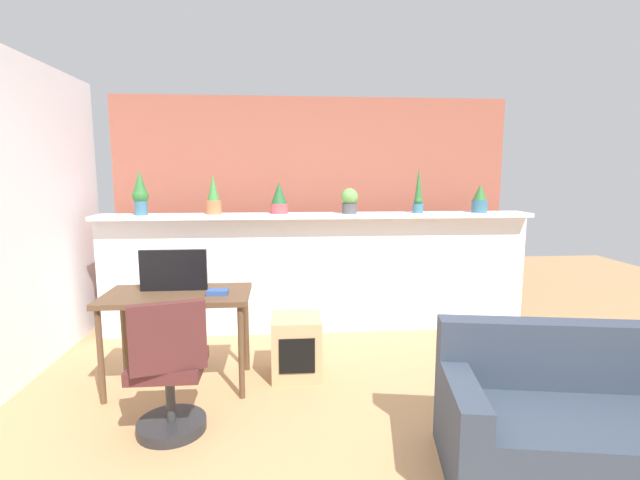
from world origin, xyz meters
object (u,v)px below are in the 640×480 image
object	(u,v)px
potted_plant_0	(140,193)
book_on_desk	(218,292)
potted_plant_1	(213,197)
side_cube_shelf	(296,347)
potted_plant_3	(349,200)
potted_plant_2	(279,198)
potted_plant_5	(480,199)
office_chair	(170,378)
desk	(178,304)
tv_monitor	(174,270)
potted_plant_4	(418,194)
couch	(589,428)

from	to	relation	value
potted_plant_0	book_on_desk	distance (m)	1.63
potted_plant_1	side_cube_shelf	bearing A→B (deg)	-53.48
potted_plant_0	side_cube_shelf	size ratio (longest dim) A/B	0.87
potted_plant_3	potted_plant_2	bearing A→B (deg)	174.88
potted_plant_2	side_cube_shelf	world-z (taller)	potted_plant_2
potted_plant_5	office_chair	xyz separation A→B (m)	(-2.78, -1.84, -1.00)
desk	office_chair	size ratio (longest dim) A/B	1.21
potted_plant_0	potted_plant_2	size ratio (longest dim) A/B	1.36
potted_plant_3	side_cube_shelf	distance (m)	1.63
potted_plant_1	tv_monitor	bearing A→B (deg)	-99.03
potted_plant_0	side_cube_shelf	distance (m)	2.17
desk	office_chair	distance (m)	0.77
potted_plant_5	book_on_desk	xyz separation A→B (m)	(-2.55, -1.20, -0.62)
potted_plant_0	potted_plant_2	distance (m)	1.35
potted_plant_1	side_cube_shelf	xyz separation A→B (m)	(0.78, -1.06, -1.17)
potted_plant_3	desk	bearing A→B (deg)	-143.31
potted_plant_3	potted_plant_4	xyz separation A→B (m)	(0.72, 0.04, 0.06)
side_cube_shelf	book_on_desk	world-z (taller)	book_on_desk
potted_plant_1	side_cube_shelf	world-z (taller)	potted_plant_1
desk	potted_plant_1	bearing A→B (deg)	83.39
potted_plant_2	book_on_desk	size ratio (longest dim) A/B	2.06
desk	couch	size ratio (longest dim) A/B	0.66
potted_plant_4	side_cube_shelf	xyz separation A→B (m)	(-1.30, -1.05, -1.19)
potted_plant_0	potted_plant_3	distance (m)	2.06
potted_plant_5	side_cube_shelf	xyz separation A→B (m)	(-1.96, -1.04, -1.14)
office_chair	couch	distance (m)	2.45
potted_plant_1	potted_plant_5	distance (m)	2.74
potted_plant_1	potted_plant_3	world-z (taller)	potted_plant_1
potted_plant_0	potted_plant_4	distance (m)	2.78
potted_plant_4	desk	distance (m)	2.62
potted_plant_5	tv_monitor	xyz separation A→B (m)	(-2.91, -1.05, -0.48)
tv_monitor	potted_plant_4	bearing A→B (deg)	25.37
potted_plant_1	potted_plant_3	size ratio (longest dim) A/B	1.52
potted_plant_2	office_chair	bearing A→B (deg)	-110.07
potted_plant_1	book_on_desk	size ratio (longest dim) A/B	2.53
side_cube_shelf	couch	bearing A→B (deg)	-42.02
potted_plant_1	book_on_desk	distance (m)	1.40
potted_plant_5	desk	world-z (taller)	potted_plant_5
book_on_desk	potted_plant_0	bearing A→B (deg)	126.79
potted_plant_5	side_cube_shelf	size ratio (longest dim) A/B	0.59
potted_plant_3	desk	size ratio (longest dim) A/B	0.24
tv_monitor	office_chair	distance (m)	0.96
potted_plant_4	potted_plant_0	bearing A→B (deg)	-179.15
potted_plant_1	desk	world-z (taller)	potted_plant_1
couch	potted_plant_0	bearing A→B (deg)	141.46
potted_plant_0	potted_plant_4	world-z (taller)	potted_plant_4
potted_plant_2	book_on_desk	xyz separation A→B (m)	(-0.47, -1.24, -0.64)
potted_plant_4	potted_plant_2	bearing A→B (deg)	178.86
potted_plant_4	book_on_desk	size ratio (longest dim) A/B	3.05
potted_plant_5	potted_plant_2	bearing A→B (deg)	178.76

